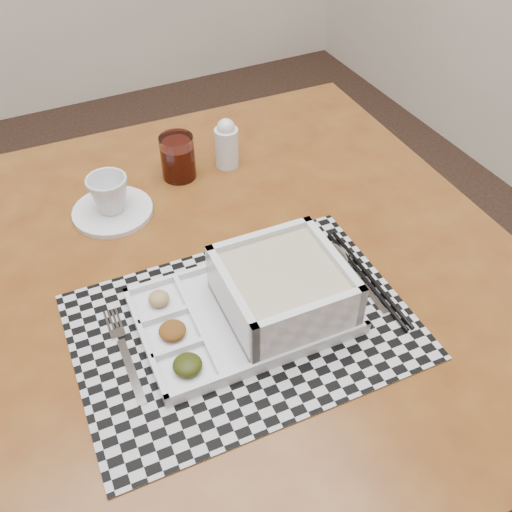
# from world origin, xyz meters

# --- Properties ---
(dining_table) EXTENTS (1.07, 1.07, 0.78)m
(dining_table) POSITION_xyz_m (0.89, 0.31, 0.70)
(dining_table) COLOR #582710
(dining_table) RESTS_ON ground
(placemat) EXTENTS (0.52, 0.38, 0.00)m
(placemat) POSITION_xyz_m (0.88, 0.18, 0.78)
(placemat) COLOR #AFAEB6
(placemat) RESTS_ON dining_table
(serving_tray) EXTENTS (0.33, 0.23, 0.10)m
(serving_tray) POSITION_xyz_m (0.93, 0.18, 0.81)
(serving_tray) COLOR silver
(serving_tray) RESTS_ON placemat
(fork) EXTENTS (0.02, 0.19, 0.00)m
(fork) POSITION_xyz_m (0.70, 0.21, 0.78)
(fork) COLOR silver
(fork) RESTS_ON placemat
(spoon) EXTENTS (0.04, 0.18, 0.01)m
(spoon) POSITION_xyz_m (1.09, 0.24, 0.78)
(spoon) COLOR silver
(spoon) RESTS_ON placemat
(chopsticks) EXTENTS (0.03, 0.24, 0.01)m
(chopsticks) POSITION_xyz_m (1.11, 0.18, 0.78)
(chopsticks) COLOR black
(chopsticks) RESTS_ON placemat
(saucer) EXTENTS (0.15, 0.15, 0.01)m
(saucer) POSITION_xyz_m (0.78, 0.54, 0.78)
(saucer) COLOR silver
(saucer) RESTS_ON dining_table
(cup) EXTENTS (0.09, 0.09, 0.07)m
(cup) POSITION_xyz_m (0.78, 0.54, 0.82)
(cup) COLOR silver
(cup) RESTS_ON saucer
(juice_glass) EXTENTS (0.07, 0.07, 0.09)m
(juice_glass) POSITION_xyz_m (0.93, 0.59, 0.82)
(juice_glass) COLOR white
(juice_glass) RESTS_ON dining_table
(creamer_bottle) EXTENTS (0.05, 0.05, 0.11)m
(creamer_bottle) POSITION_xyz_m (1.04, 0.59, 0.83)
(creamer_bottle) COLOR silver
(creamer_bottle) RESTS_ON dining_table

